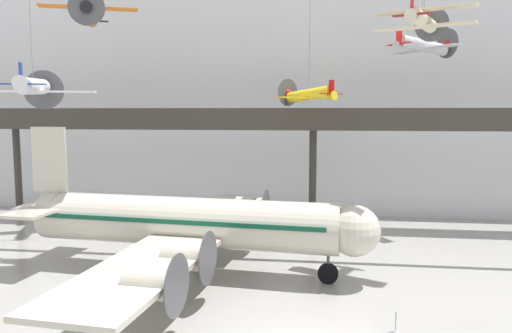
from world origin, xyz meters
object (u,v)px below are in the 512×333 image
Objects in this scene: airliner_silver_main at (182,222)px; stanchion_barrier at (396,326)px; suspended_plane_yellow_lowwing at (309,95)px; suspended_plane_orange_highwing at (89,14)px; suspended_plane_silver_racer at (423,46)px; suspended_plane_white_twin at (33,87)px; suspended_plane_cream_biplane at (422,20)px.

stanchion_barrier is (13.03, -7.62, -3.14)m from airliner_silver_main.
suspended_plane_yellow_lowwing is (8.07, 12.13, 8.90)m from airliner_silver_main.
suspended_plane_silver_racer is at bearing 74.10° from suspended_plane_orange_highwing.
suspended_plane_orange_highwing is 13.57m from suspended_plane_white_twin.
suspended_plane_cream_biplane is 28.53m from suspended_plane_orange_highwing.
suspended_plane_orange_highwing is 1.04× the size of suspended_plane_silver_racer.
suspended_plane_white_twin is at bearing 120.48° from suspended_plane_cream_biplane.
airliner_silver_main is 3.81× the size of suspended_plane_silver_racer.
airliner_silver_main is 22.43m from suspended_plane_orange_highwing.
suspended_plane_yellow_lowwing reaches higher than airliner_silver_main.
suspended_plane_white_twin is (-17.96, -12.82, 0.18)m from suspended_plane_yellow_lowwing.
suspended_plane_yellow_lowwing is 0.97× the size of suspended_plane_white_twin.
suspended_plane_white_twin is (-25.37, -2.22, -4.15)m from suspended_plane_cream_biplane.
suspended_plane_cream_biplane is 0.65× the size of suspended_plane_white_twin.
stanchion_barrier is at bearing -134.16° from suspended_plane_silver_racer.
suspended_plane_orange_highwing reaches higher than suspended_plane_white_twin.
airliner_silver_main is at bearing -173.48° from suspended_plane_silver_racer.
suspended_plane_yellow_lowwing is 1.51× the size of suspended_plane_silver_racer.
stanchion_barrier is at bearing 30.92° from suspended_plane_orange_highwing.
suspended_plane_silver_racer is at bearing 77.17° from stanchion_barrier.
suspended_plane_cream_biplane is at bearing 48.90° from suspended_plane_orange_highwing.
airliner_silver_main is 2.45× the size of suspended_plane_white_twin.
suspended_plane_silver_racer reaches higher than stanchion_barrier.
suspended_plane_silver_racer is 7.37× the size of stanchion_barrier.
suspended_plane_cream_biplane reaches higher than stanchion_barrier.
suspended_plane_silver_racer is (2.45, 12.41, -0.08)m from suspended_plane_cream_biplane.
suspended_plane_yellow_lowwing is at bearing -72.47° from suspended_plane_white_twin.
suspended_plane_white_twin is 11.44× the size of stanchion_barrier.
suspended_plane_orange_highwing is (-26.81, 9.38, 2.76)m from suspended_plane_cream_biplane.
suspended_plane_orange_highwing is 36.09m from stanchion_barrier.
suspended_plane_cream_biplane is (15.49, 1.53, 13.24)m from airliner_silver_main.
airliner_silver_main is 3.78× the size of suspended_plane_cream_biplane.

